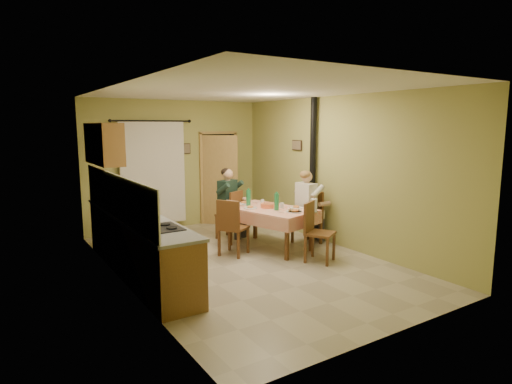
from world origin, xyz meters
TOP-DOWN VIEW (x-y plane):
  - floor at (0.00, 0.00)m, footprint 4.00×6.00m
  - room_shell at (0.00, 0.00)m, footprint 4.04×6.04m
  - kitchen_run at (-1.71, 0.40)m, footprint 0.64×3.64m
  - upper_cabinets at (-1.82, 1.70)m, footprint 0.35×1.40m
  - curtain at (-0.55, 2.90)m, footprint 1.70×0.07m
  - doorway at (0.99, 2.84)m, footprint 0.96×0.61m
  - dining_table at (0.78, 0.46)m, footprint 1.38×1.84m
  - tableware at (0.83, 0.36)m, footprint 0.97×1.50m
  - chair_far at (0.51, 1.50)m, footprint 0.55×0.55m
  - chair_near at (1.04, -0.62)m, footprint 0.60×0.60m
  - chair_right at (1.59, 0.35)m, footprint 0.46×0.46m
  - chair_left at (0.01, 0.47)m, footprint 0.60×0.60m
  - man_far at (0.51, 1.51)m, footprint 0.65×0.61m
  - man_right at (1.58, 0.35)m, footprint 0.47×0.59m
  - stove_flue at (1.90, 0.60)m, footprint 0.24×0.24m
  - picture_back at (0.25, 2.97)m, footprint 0.19×0.03m
  - picture_right at (1.97, 1.20)m, footprint 0.03×0.31m

SIDE VIEW (x-z plane):
  - floor at x=0.00m, z-range -0.01..0.01m
  - chair_far at x=0.51m, z-range -0.20..0.78m
  - chair_near at x=1.04m, z-range -0.21..0.79m
  - chair_left at x=0.01m, z-range -0.21..0.79m
  - chair_right at x=1.59m, z-range -0.21..0.80m
  - dining_table at x=0.78m, z-range 0.00..0.76m
  - kitchen_run at x=-1.71m, z-range -0.30..1.26m
  - tableware at x=0.83m, z-range 0.66..0.99m
  - man_far at x=0.51m, z-range 0.18..1.57m
  - man_right at x=1.58m, z-range 0.18..1.57m
  - stove_flue at x=1.90m, z-range -0.38..2.42m
  - doorway at x=0.99m, z-range -0.02..2.13m
  - curtain at x=-0.55m, z-range 0.15..2.37m
  - picture_back at x=0.25m, z-range 1.64..1.86m
  - room_shell at x=0.00m, z-range 0.41..3.23m
  - picture_right at x=1.97m, z-range 1.75..1.96m
  - upper_cabinets at x=-1.82m, z-range 1.60..2.30m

